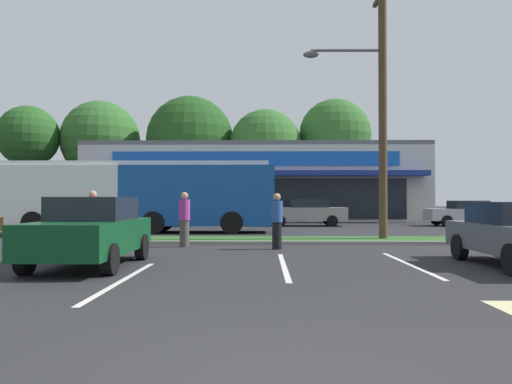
# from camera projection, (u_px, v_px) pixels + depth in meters

# --- Properties ---
(grass_median) EXTENTS (56.00, 2.20, 0.12)m
(grass_median) POSITION_uv_depth(u_px,v_px,m) (265.00, 240.00, 18.04)
(grass_median) COLOR #2D5B23
(grass_median) RESTS_ON ground_plane
(curb_lip) EXTENTS (56.00, 0.24, 0.12)m
(curb_lip) POSITION_uv_depth(u_px,v_px,m) (265.00, 243.00, 16.82)
(curb_lip) COLOR gray
(curb_lip) RESTS_ON ground_plane
(parking_stripe_0) EXTENTS (0.12, 4.80, 0.01)m
(parking_stripe_0) POSITION_uv_depth(u_px,v_px,m) (123.00, 280.00, 9.35)
(parking_stripe_0) COLOR silver
(parking_stripe_0) RESTS_ON ground_plane
(parking_stripe_1) EXTENTS (0.12, 4.80, 0.01)m
(parking_stripe_1) POSITION_uv_depth(u_px,v_px,m) (284.00, 266.00, 11.39)
(parking_stripe_1) COLOR silver
(parking_stripe_1) RESTS_ON ground_plane
(parking_stripe_2) EXTENTS (0.12, 4.80, 0.01)m
(parking_stripe_2) POSITION_uv_depth(u_px,v_px,m) (409.00, 264.00, 11.65)
(parking_stripe_2) COLOR silver
(parking_stripe_2) RESTS_ON ground_plane
(storefront_building) EXTENTS (24.43, 12.41, 5.60)m
(storefront_building) POSITION_uv_depth(u_px,v_px,m) (256.00, 184.00, 39.62)
(storefront_building) COLOR beige
(storefront_building) RESTS_ON ground_plane
(tree_far_left) EXTENTS (5.71, 5.71, 10.34)m
(tree_far_left) POSITION_uv_depth(u_px,v_px,m) (28.00, 137.00, 46.96)
(tree_far_left) COLOR #473323
(tree_far_left) RESTS_ON ground_plane
(tree_left) EXTENTS (7.67, 7.67, 11.23)m
(tree_left) POSITION_uv_depth(u_px,v_px,m) (100.00, 140.00, 49.15)
(tree_left) COLOR #473323
(tree_left) RESTS_ON ground_plane
(tree_mid_left) EXTENTS (8.38, 8.38, 11.54)m
(tree_mid_left) POSITION_uv_depth(u_px,v_px,m) (190.00, 140.00, 48.46)
(tree_mid_left) COLOR #473323
(tree_mid_left) RESTS_ON ground_plane
(tree_mid) EXTENTS (6.86, 6.86, 10.07)m
(tree_mid) POSITION_uv_depth(u_px,v_px,m) (265.00, 146.00, 47.34)
(tree_mid) COLOR #473323
(tree_mid) RESTS_ON ground_plane
(tree_mid_right) EXTENTS (6.94, 6.94, 11.28)m
(tree_mid_right) POSITION_uv_depth(u_px,v_px,m) (335.00, 135.00, 48.46)
(tree_mid_right) COLOR #473323
(tree_mid_right) RESTS_ON ground_plane
(utility_pole) EXTENTS (3.03, 2.40, 9.62)m
(utility_pole) POSITION_uv_depth(u_px,v_px,m) (379.00, 99.00, 18.13)
(utility_pole) COLOR #4C3826
(utility_pole) RESTS_ON ground_plane
(city_bus) EXTENTS (12.60, 2.72, 3.25)m
(city_bus) POSITION_uv_depth(u_px,v_px,m) (139.00, 194.00, 23.26)
(city_bus) COLOR #144793
(city_bus) RESTS_ON ground_plane
(car_0) EXTENTS (4.25, 1.90, 1.47)m
(car_0) POSITION_uv_depth(u_px,v_px,m) (465.00, 213.00, 29.00)
(car_0) COLOR #B7B7BC
(car_0) RESTS_ON ground_plane
(car_1) EXTENTS (4.71, 1.97, 1.55)m
(car_1) POSITION_uv_depth(u_px,v_px,m) (306.00, 212.00, 29.03)
(car_1) COLOR #9E998C
(car_1) RESTS_ON ground_plane
(car_3) EXTENTS (4.15, 1.99, 1.53)m
(car_3) POSITION_uv_depth(u_px,v_px,m) (161.00, 212.00, 29.10)
(car_3) COLOR #B7B7BC
(car_3) RESTS_ON ground_plane
(car_5) EXTENTS (1.92, 4.19, 1.56)m
(car_5) POSITION_uv_depth(u_px,v_px,m) (91.00, 231.00, 11.31)
(car_5) COLOR #0C3F1E
(car_5) RESTS_ON ground_plane
(pedestrian_near_bench) EXTENTS (0.34, 0.34, 1.70)m
(pedestrian_near_bench) POSITION_uv_depth(u_px,v_px,m) (277.00, 221.00, 15.26)
(pedestrian_near_bench) COLOR black
(pedestrian_near_bench) RESTS_ON ground_plane
(pedestrian_by_pole) EXTENTS (0.35, 0.35, 1.75)m
(pedestrian_by_pole) POSITION_uv_depth(u_px,v_px,m) (184.00, 219.00, 16.04)
(pedestrian_by_pole) COLOR #47423D
(pedestrian_by_pole) RESTS_ON ground_plane
(pedestrian_mid) EXTENTS (0.36, 0.36, 1.78)m
(pedestrian_mid) POSITION_uv_depth(u_px,v_px,m) (93.00, 220.00, 14.84)
(pedestrian_mid) COLOR #726651
(pedestrian_mid) RESTS_ON ground_plane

